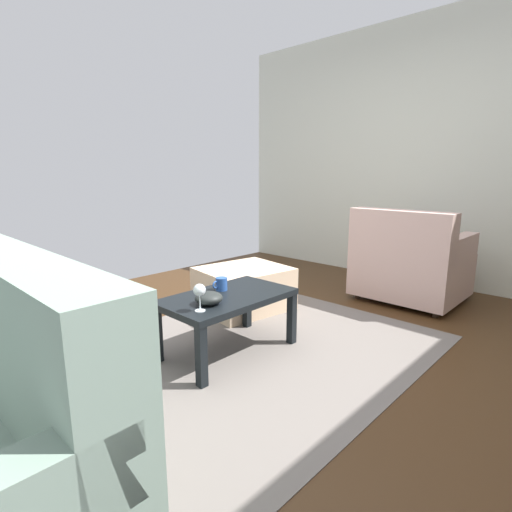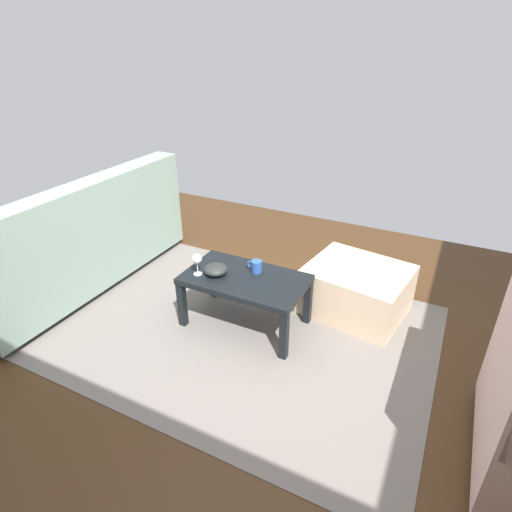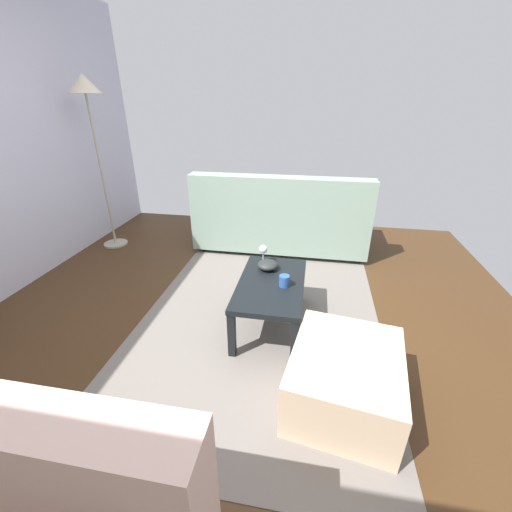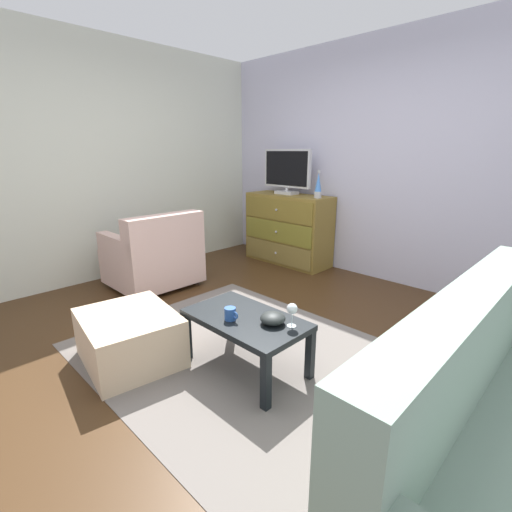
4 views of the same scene
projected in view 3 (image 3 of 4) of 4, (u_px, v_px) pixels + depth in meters
ground_plane at (229, 339)px, 2.50m from camera, size 5.32×4.83×0.05m
area_rug at (259, 323)px, 2.64m from camera, size 2.60×1.90×0.01m
coffee_table at (271, 288)px, 2.48m from camera, size 0.84×0.49×0.39m
wine_glass at (263, 250)px, 2.70m from camera, size 0.07×0.07×0.16m
mug at (284, 281)px, 2.39m from camera, size 0.11×0.08×0.08m
bowl_decorative at (268, 265)px, 2.63m from camera, size 0.16×0.16×0.07m
couch_large at (281, 220)px, 3.85m from camera, size 0.85×1.95×0.90m
ottoman at (344, 379)px, 1.88m from camera, size 0.78×0.70×0.36m
standing_lamp at (87, 102)px, 3.37m from camera, size 0.32×0.32×1.86m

